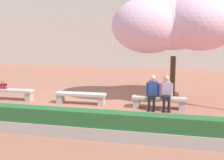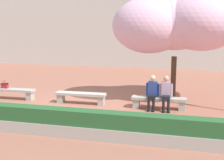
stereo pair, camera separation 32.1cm
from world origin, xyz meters
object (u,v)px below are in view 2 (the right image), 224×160
Objects in this scene: person_seated_left at (152,91)px; handbag at (5,85)px; person_seated_right at (166,92)px; stone_bench_near_west at (81,96)px; stone_bench_west_end at (12,92)px; cherry_tree_main at (178,23)px; stone_bench_center at (159,101)px.

person_seated_left is 6.41m from handbag.
handbag is at bearing 179.33° from person_seated_right.
person_seated_right is at bearing -0.67° from handbag.
person_seated_right reaches higher than handbag.
person_seated_left reaches higher than handbag.
stone_bench_near_west is at bearing 179.11° from person_seated_right.
person_seated_right is at bearing -0.46° from stone_bench_west_end.
stone_bench_west_end is 1.61× the size of person_seated_left.
person_seated_right is 2.99m from cherry_tree_main.
person_seated_right reaches higher than stone_bench_west_end.
handbag is (-3.50, 0.03, 0.27)m from stone_bench_near_west.
handbag reaches higher than stone_bench_west_end.
stone_bench_near_west is 3.44m from person_seated_right.
stone_bench_near_west is at bearing -157.34° from cherry_tree_main.
stone_bench_west_end and stone_bench_near_west have the same top height.
person_seated_left is 3.81× the size of handbag.
stone_bench_west_end is at bearing 180.00° from stone_bench_center.
cherry_tree_main is at bearing 80.14° from person_seated_right.
person_seated_right is (6.58, -0.05, 0.39)m from stone_bench_west_end.
stone_bench_center is at bearing -109.24° from cherry_tree_main.
cherry_tree_main is (0.28, 1.60, 2.52)m from person_seated_right.
handbag is at bearing 175.20° from stone_bench_west_end.
stone_bench_near_west is (3.16, 0.00, 0.00)m from stone_bench_west_end.
stone_bench_near_west is 4.95m from cherry_tree_main.
stone_bench_near_west is 1.61× the size of person_seated_right.
person_seated_right is (3.42, -0.05, 0.39)m from stone_bench_near_west.
stone_bench_west_end is 1.61× the size of person_seated_right.
stone_bench_near_west is 1.00× the size of stone_bench_center.
cherry_tree_main is at bearing 11.90° from handbag.
handbag is at bearing 179.76° from stone_bench_center.
handbag is (-0.34, 0.03, 0.27)m from stone_bench_west_end.
stone_bench_center is 1.61× the size of person_seated_left.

